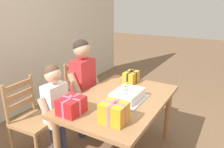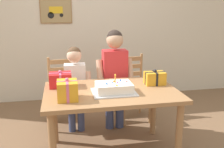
{
  "view_description": "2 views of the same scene",
  "coord_description": "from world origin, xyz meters",
  "px_view_note": "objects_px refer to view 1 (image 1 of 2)",
  "views": [
    {
      "loc": [
        -1.89,
        -1.0,
        1.72
      ],
      "look_at": [
        0.09,
        0.16,
        0.97
      ],
      "focal_mm": 34.51,
      "sensor_mm": 36.0,
      "label": 1
    },
    {
      "loc": [
        -0.49,
        -2.57,
        1.61
      ],
      "look_at": [
        0.01,
        0.04,
        0.91
      ],
      "focal_mm": 42.19,
      "sensor_mm": 36.0,
      "label": 2
    }
  ],
  "objects_px": {
    "dining_table": "(120,107)",
    "gift_box_beside_cake": "(114,113)",
    "chair_left": "(32,119)",
    "chair_right": "(83,91)",
    "gift_box_corner_small": "(131,77)",
    "child_older": "(83,79)",
    "birthday_cake": "(128,95)",
    "gift_box_red_large": "(72,106)",
    "child_younger": "(56,103)"
  },
  "relations": [
    {
      "from": "birthday_cake",
      "to": "chair_right",
      "type": "relative_size",
      "value": 0.48
    },
    {
      "from": "gift_box_red_large",
      "to": "gift_box_corner_small",
      "type": "height_order",
      "value": "gift_box_red_large"
    },
    {
      "from": "gift_box_beside_cake",
      "to": "child_younger",
      "type": "height_order",
      "value": "child_younger"
    },
    {
      "from": "gift_box_red_large",
      "to": "gift_box_corner_small",
      "type": "distance_m",
      "value": 1.05
    },
    {
      "from": "gift_box_red_large",
      "to": "child_younger",
      "type": "relative_size",
      "value": 0.22
    },
    {
      "from": "birthday_cake",
      "to": "chair_right",
      "type": "height_order",
      "value": "birthday_cake"
    },
    {
      "from": "gift_box_corner_small",
      "to": "child_older",
      "type": "xyz_separation_m",
      "value": [
        -0.36,
        0.5,
        -0.02
      ]
    },
    {
      "from": "birthday_cake",
      "to": "gift_box_corner_small",
      "type": "height_order",
      "value": "birthday_cake"
    },
    {
      "from": "chair_right",
      "to": "birthday_cake",
      "type": "bearing_deg",
      "value": -115.24
    },
    {
      "from": "chair_left",
      "to": "chair_right",
      "type": "height_order",
      "value": "same"
    },
    {
      "from": "chair_right",
      "to": "child_older",
      "type": "height_order",
      "value": "child_older"
    },
    {
      "from": "gift_box_corner_small",
      "to": "child_older",
      "type": "distance_m",
      "value": 0.62
    },
    {
      "from": "gift_box_beside_cake",
      "to": "gift_box_corner_small",
      "type": "bearing_deg",
      "value": 17.27
    },
    {
      "from": "chair_left",
      "to": "child_younger",
      "type": "distance_m",
      "value": 0.36
    },
    {
      "from": "dining_table",
      "to": "gift_box_beside_cake",
      "type": "distance_m",
      "value": 0.53
    },
    {
      "from": "birthday_cake",
      "to": "chair_right",
      "type": "bearing_deg",
      "value": 64.76
    },
    {
      "from": "gift_box_beside_cake",
      "to": "child_older",
      "type": "distance_m",
      "value": 1.02
    },
    {
      "from": "dining_table",
      "to": "gift_box_corner_small",
      "type": "distance_m",
      "value": 0.56
    },
    {
      "from": "dining_table",
      "to": "chair_left",
      "type": "height_order",
      "value": "chair_left"
    },
    {
      "from": "dining_table",
      "to": "chair_right",
      "type": "distance_m",
      "value": 1.02
    },
    {
      "from": "chair_left",
      "to": "gift_box_corner_small",
      "type": "bearing_deg",
      "value": -37.7
    },
    {
      "from": "gift_box_corner_small",
      "to": "gift_box_beside_cake",
      "type": "bearing_deg",
      "value": -162.73
    },
    {
      "from": "dining_table",
      "to": "gift_box_beside_cake",
      "type": "relative_size",
      "value": 6.17
    },
    {
      "from": "birthday_cake",
      "to": "gift_box_red_large",
      "type": "distance_m",
      "value": 0.62
    },
    {
      "from": "dining_table",
      "to": "child_older",
      "type": "bearing_deg",
      "value": 75.27
    },
    {
      "from": "gift_box_red_large",
      "to": "child_older",
      "type": "distance_m",
      "value": 0.79
    },
    {
      "from": "dining_table",
      "to": "birthday_cake",
      "type": "relative_size",
      "value": 3.15
    },
    {
      "from": "dining_table",
      "to": "gift_box_corner_small",
      "type": "bearing_deg",
      "value": 13.21
    },
    {
      "from": "birthday_cake",
      "to": "gift_box_beside_cake",
      "type": "distance_m",
      "value": 0.48
    },
    {
      "from": "dining_table",
      "to": "child_older",
      "type": "xyz_separation_m",
      "value": [
        0.16,
        0.63,
        0.16
      ]
    },
    {
      "from": "gift_box_corner_small",
      "to": "chair_left",
      "type": "xyz_separation_m",
      "value": [
        -1.0,
        0.77,
        -0.35
      ]
    },
    {
      "from": "chair_right",
      "to": "child_younger",
      "type": "relative_size",
      "value": 0.82
    },
    {
      "from": "dining_table",
      "to": "gift_box_beside_cake",
      "type": "height_order",
      "value": "gift_box_beside_cake"
    },
    {
      "from": "birthday_cake",
      "to": "child_older",
      "type": "bearing_deg",
      "value": 77.78
    },
    {
      "from": "birthday_cake",
      "to": "gift_box_red_large",
      "type": "relative_size",
      "value": 1.82
    },
    {
      "from": "chair_left",
      "to": "child_younger",
      "type": "xyz_separation_m",
      "value": [
        0.13,
        -0.27,
        0.21
      ]
    },
    {
      "from": "gift_box_corner_small",
      "to": "child_younger",
      "type": "xyz_separation_m",
      "value": [
        -0.86,
        0.5,
        -0.13
      ]
    },
    {
      "from": "birthday_cake",
      "to": "gift_box_beside_cake",
      "type": "bearing_deg",
      "value": -167.7
    },
    {
      "from": "dining_table",
      "to": "chair_left",
      "type": "bearing_deg",
      "value": 118.08
    },
    {
      "from": "chair_left",
      "to": "chair_right",
      "type": "distance_m",
      "value": 0.95
    },
    {
      "from": "birthday_cake",
      "to": "gift_box_red_large",
      "type": "xyz_separation_m",
      "value": [
        -0.53,
        0.32,
        0.03
      ]
    },
    {
      "from": "gift_box_beside_cake",
      "to": "chair_left",
      "type": "height_order",
      "value": "gift_box_beside_cake"
    },
    {
      "from": "birthday_cake",
      "to": "child_younger",
      "type": "relative_size",
      "value": 0.39
    },
    {
      "from": "birthday_cake",
      "to": "chair_left",
      "type": "relative_size",
      "value": 0.48
    },
    {
      "from": "chair_left",
      "to": "child_older",
      "type": "distance_m",
      "value": 0.77
    },
    {
      "from": "gift_box_beside_cake",
      "to": "gift_box_corner_small",
      "type": "relative_size",
      "value": 0.98
    },
    {
      "from": "dining_table",
      "to": "gift_box_red_large",
      "type": "height_order",
      "value": "gift_box_red_large"
    },
    {
      "from": "gift_box_corner_small",
      "to": "chair_right",
      "type": "relative_size",
      "value": 0.25
    },
    {
      "from": "gift_box_beside_cake",
      "to": "child_younger",
      "type": "bearing_deg",
      "value": 82.1
    },
    {
      "from": "gift_box_red_large",
      "to": "chair_left",
      "type": "bearing_deg",
      "value": 86.15
    }
  ]
}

